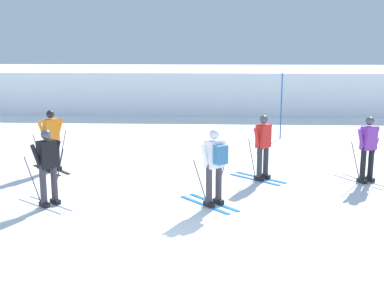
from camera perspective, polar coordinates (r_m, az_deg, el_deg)
name	(u,v)px	position (r m, az deg, el deg)	size (l,w,h in m)	color
ground_plane	(185,264)	(8.28, -0.80, -13.63)	(120.00, 120.00, 0.00)	white
far_snow_ridge	(208,87)	(28.51, 1.79, 6.59)	(80.00, 9.31, 2.09)	white
skier_red	(263,146)	(12.94, 8.13, -0.18)	(1.45, 1.33, 1.71)	#237AC6
skier_orange	(51,139)	(14.27, -15.83, 0.59)	(1.38, 1.41, 1.71)	black
skier_black	(47,166)	(11.19, -16.27, -2.39)	(1.50, 1.26, 1.71)	silver
skier_purple	(368,148)	(13.32, 19.53, -0.41)	(1.15, 1.56, 1.71)	silver
skier_white	(215,164)	(10.74, 2.62, -2.29)	(1.35, 1.43, 1.71)	#237AC6
trail_marker_pole	(281,106)	(18.64, 10.21, 4.28)	(0.05, 0.05, 2.43)	#1E56AD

